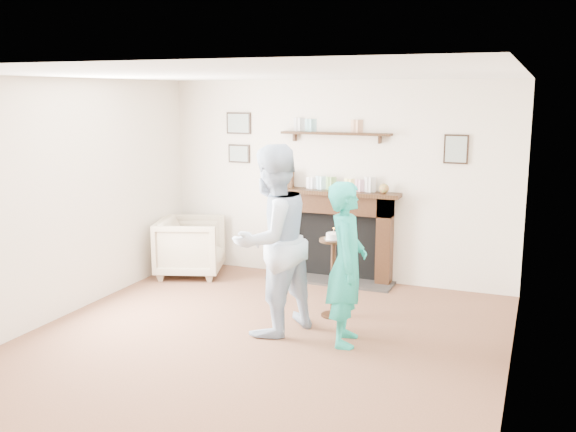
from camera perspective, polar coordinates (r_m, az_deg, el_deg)
The scene contains 6 objects.
ground at distance 6.15m, azimuth -3.00°, elevation -11.53°, with size 5.00×5.00×0.00m, color brown.
room_shell at distance 6.36m, azimuth -0.54°, elevation 4.39°, with size 4.54×5.02×2.52m.
armchair at distance 8.53m, azimuth -8.57°, elevation -5.17°, with size 0.80×0.83×0.75m, color tan.
man at distance 6.51m, azimuth -1.43°, elevation -10.22°, with size 0.91×0.71×1.87m, color silver.
woman at distance 6.27m, azimuth 5.11°, elevation -11.11°, with size 0.57×0.37×1.55m, color teal.
pedestal_table at distance 6.77m, azimuth 4.05°, elevation -4.10°, with size 0.30×0.30×0.97m.
Camera 1 is at (2.40, -5.15, 2.35)m, focal length 40.00 mm.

